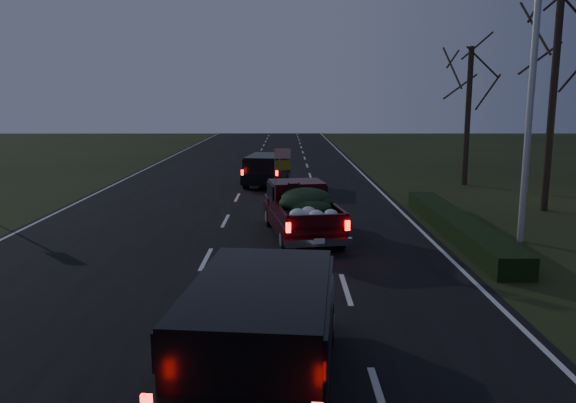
# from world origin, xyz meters

# --- Properties ---
(ground) EXTENTS (120.00, 120.00, 0.00)m
(ground) POSITION_xyz_m (0.00, 0.00, 0.00)
(ground) COLOR black
(ground) RESTS_ON ground
(road_asphalt) EXTENTS (14.00, 120.00, 0.02)m
(road_asphalt) POSITION_xyz_m (0.00, 0.00, 0.01)
(road_asphalt) COLOR black
(road_asphalt) RESTS_ON ground
(hedge_row) EXTENTS (1.00, 10.00, 0.60)m
(hedge_row) POSITION_xyz_m (7.80, 3.00, 0.30)
(hedge_row) COLOR black
(hedge_row) RESTS_ON ground
(light_pole) EXTENTS (0.50, 0.90, 9.16)m
(light_pole) POSITION_xyz_m (9.50, 2.00, 5.48)
(light_pole) COLOR silver
(light_pole) RESTS_ON ground
(bare_tree_mid) EXTENTS (3.60, 3.60, 8.50)m
(bare_tree_mid) POSITION_xyz_m (12.50, 7.00, 6.35)
(bare_tree_mid) COLOR black
(bare_tree_mid) RESTS_ON ground
(bare_tree_far) EXTENTS (3.60, 3.60, 7.00)m
(bare_tree_far) POSITION_xyz_m (11.50, 14.00, 5.23)
(bare_tree_far) COLOR black
(bare_tree_far) RESTS_ON ground
(pickup_truck) EXTENTS (2.59, 5.08, 2.54)m
(pickup_truck) POSITION_xyz_m (2.70, 2.72, 0.95)
(pickup_truck) COLOR #35070D
(pickup_truck) RESTS_ON ground
(lead_suv) EXTENTS (2.43, 4.67, 1.28)m
(lead_suv) POSITION_xyz_m (1.21, 13.69, 0.97)
(lead_suv) COLOR black
(lead_suv) RESTS_ON ground
(rear_suv) EXTENTS (2.55, 5.15, 1.43)m
(rear_suv) POSITION_xyz_m (1.85, -7.09, 1.08)
(rear_suv) COLOR black
(rear_suv) RESTS_ON ground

